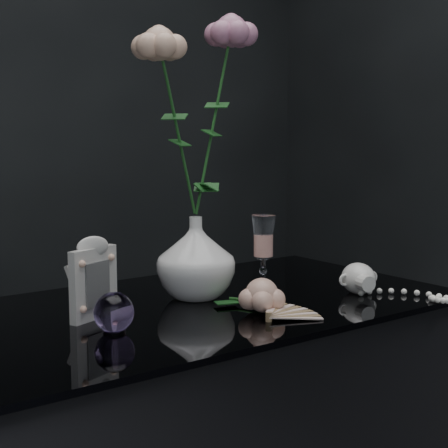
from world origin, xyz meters
TOP-DOWN VIEW (x-y plane):
  - vase at (0.02, 0.09)m, footprint 0.17×0.17m
  - wine_glass at (0.16, 0.04)m, footprint 0.06×0.06m
  - picture_frame at (-0.22, 0.06)m, footprint 0.14×0.12m
  - paperweight at (-0.23, -0.03)m, footprint 0.09×0.09m
  - paper_fan at (0.03, -0.14)m, footprint 0.21×0.18m
  - loose_rose at (0.06, -0.08)m, footprint 0.20×0.23m
  - pearl_jar at (0.32, -0.08)m, footprint 0.28×0.29m
  - roses at (0.02, 0.08)m, footprint 0.28×0.13m

SIDE VIEW (x-z plane):
  - paper_fan at x=0.03m, z-range 0.76..0.78m
  - loose_rose at x=0.06m, z-range 0.76..0.83m
  - pearl_jar at x=0.32m, z-range 0.76..0.83m
  - paperweight at x=-0.23m, z-range 0.76..0.83m
  - picture_frame at x=-0.22m, z-range 0.76..0.92m
  - wine_glass at x=0.16m, z-range 0.76..0.93m
  - vase at x=0.02m, z-range 0.76..0.93m
  - roses at x=0.02m, z-range 0.92..1.38m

